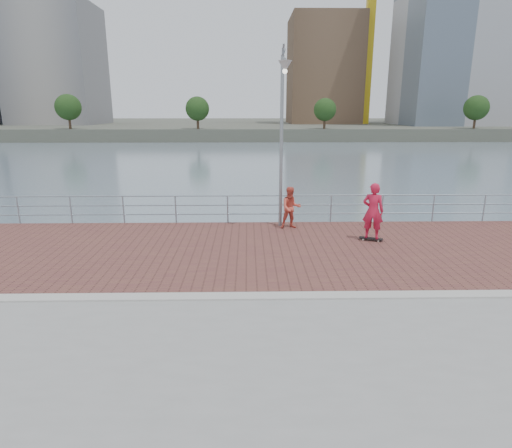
{
  "coord_description": "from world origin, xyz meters",
  "views": [
    {
      "loc": [
        -0.22,
        -9.5,
        4.42
      ],
      "look_at": [
        0.0,
        2.0,
        1.3
      ],
      "focal_mm": 30.0,
      "sensor_mm": 36.0,
      "label": 1
    }
  ],
  "objects_px": {
    "guardrail": "(254,206)",
    "skateboarder": "(373,211)",
    "bystander": "(291,208)",
    "street_lamp": "(283,107)"
  },
  "relations": [
    {
      "from": "guardrail",
      "to": "skateboarder",
      "type": "bearing_deg",
      "value": -32.28
    },
    {
      "from": "bystander",
      "to": "guardrail",
      "type": "bearing_deg",
      "value": 141.3
    },
    {
      "from": "guardrail",
      "to": "street_lamp",
      "type": "height_order",
      "value": "street_lamp"
    },
    {
      "from": "guardrail",
      "to": "bystander",
      "type": "height_order",
      "value": "bystander"
    },
    {
      "from": "guardrail",
      "to": "skateboarder",
      "type": "height_order",
      "value": "skateboarder"
    },
    {
      "from": "street_lamp",
      "to": "skateboarder",
      "type": "bearing_deg",
      "value": -27.82
    },
    {
      "from": "street_lamp",
      "to": "bystander",
      "type": "distance_m",
      "value": 3.66
    },
    {
      "from": "guardrail",
      "to": "street_lamp",
      "type": "xyz_separation_m",
      "value": [
        1.03,
        -0.96,
        3.76
      ]
    },
    {
      "from": "guardrail",
      "to": "skateboarder",
      "type": "distance_m",
      "value": 4.75
    },
    {
      "from": "guardrail",
      "to": "bystander",
      "type": "bearing_deg",
      "value": -32.04
    }
  ]
}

